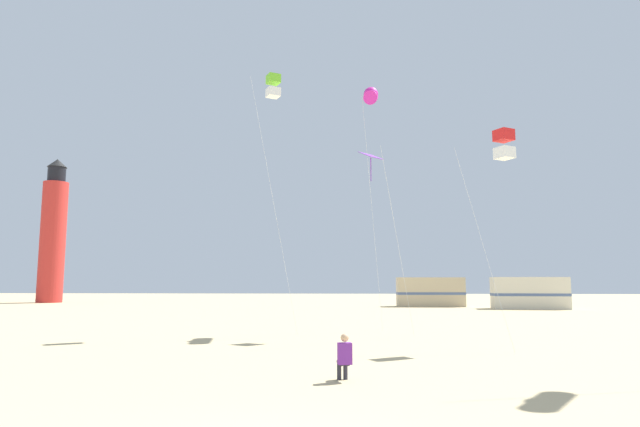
{
  "coord_description": "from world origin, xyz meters",
  "views": [
    {
      "loc": [
        1.23,
        -6.73,
        2.44
      ],
      "look_at": [
        0.18,
        11.14,
        4.68
      ],
      "focal_mm": 30.5,
      "sensor_mm": 36.0,
      "label": 1
    }
  ],
  "objects": [
    {
      "name": "lighthouse_distant",
      "position": [
        -33.53,
        54.32,
        7.84
      ],
      "size": [
        2.8,
        2.8,
        16.8
      ],
      "color": "red",
      "rests_on": "ground"
    },
    {
      "name": "kite_box_lime",
      "position": [
        -2.66,
        19.33,
        12.15
      ],
      "size": [
        2.29,
        1.79,
        12.75
      ],
      "color": "silver",
      "rests_on": "ground"
    },
    {
      "name": "kite_diamond_violet",
      "position": [
        2.2,
        17.87,
        7.88
      ],
      "size": [
        2.48,
        2.48,
        8.4
      ],
      "color": "silver",
      "rests_on": "ground"
    },
    {
      "name": "rv_van_cream",
      "position": [
        16.92,
        42.93,
        1.39
      ],
      "size": [
        6.6,
        2.84,
        2.8
      ],
      "rotation": [
        0.0,
        0.0,
        -0.08
      ],
      "color": "beige",
      "rests_on": "ground"
    },
    {
      "name": "kite_box_scarlet",
      "position": [
        7.11,
        14.08,
        7.67
      ],
      "size": [
        2.24,
        2.27,
        8.26
      ],
      "color": "silver",
      "rests_on": "ground"
    },
    {
      "name": "rv_van_tan",
      "position": [
        8.79,
        47.11,
        1.39
      ],
      "size": [
        6.45,
        2.38,
        2.8
      ],
      "rotation": [
        0.0,
        0.0,
        0.01
      ],
      "color": "#C6B28C",
      "rests_on": "ground"
    },
    {
      "name": "kite_flyer_standing",
      "position": [
        1.02,
        6.99,
        0.61
      ],
      "size": [
        0.4,
        0.55,
        1.16
      ],
      "rotation": [
        0.0,
        0.0,
        3.35
      ],
      "color": "#722D99",
      "rests_on": "ground"
    },
    {
      "name": "kite_tube_magenta",
      "position": [
        2.27,
        20.59,
        11.96
      ],
      "size": [
        0.92,
        2.54,
        12.67
      ],
      "color": "silver",
      "rests_on": "ground"
    }
  ]
}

